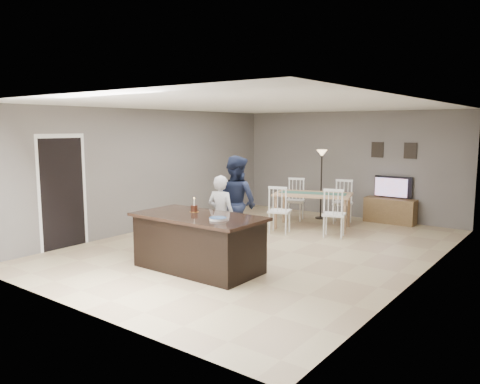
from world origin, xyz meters
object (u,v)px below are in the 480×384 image
Objects in this scene: birthday_cake at (194,208)px; plate_stack at (218,219)px; television at (392,187)px; tv_console at (390,211)px; dining_table at (313,199)px; kitchen_island at (198,242)px; woman at (221,215)px; man at (236,203)px; floor_lamp at (322,165)px.

birthday_cake is 0.90× the size of plate_stack.
television is 5.65m from birthday_cake.
tv_console is 0.51× the size of dining_table.
kitchen_island is at bearing 166.17° from plate_stack.
birthday_cake reaches higher than dining_table.
tv_console is 5.62m from birthday_cake.
kitchen_island is 1.79× the size of tv_console.
birthday_cake is (-1.45, -5.45, 0.09)m from television.
man is at bearing -99.76° from woman.
floor_lamp reaches higher than television.
television reaches higher than tv_console.
woman is 0.62× the size of dining_table.
birthday_cake is at bearing -105.11° from tv_console.
birthday_cake reaches higher than plate_stack.
floor_lamp is (-0.13, 4.16, 0.63)m from woman.
plate_stack is at bearing 125.53° from man.
tv_console is 2.07m from dining_table.
television is at bearing 75.08° from birthday_cake.
birthday_cake is 0.14× the size of floor_lamp.
man is 1.17m from birthday_cake.
woman reaches higher than plate_stack.
television reaches higher than kitchen_island.
television is 3.79× the size of birthday_cake.
television is at bearing 77.99° from kitchen_island.
floor_lamp is at bearing -162.70° from tv_console.
television is at bearing 83.25° from plate_stack.
floor_lamp is (-1.60, -0.57, 0.49)m from television.
television is 2.10m from dining_table.
woman reaches higher than tv_console.
plate_stack is (0.79, -1.04, 0.19)m from woman.
birthday_cake is (0.01, -1.16, 0.06)m from man.
tv_console is at bearing 90.00° from television.
birthday_cake is 4.90m from floor_lamp.
man reaches higher than television.
kitchen_island is 0.99m from woman.
dining_table is at bearing 86.69° from birthday_cake.
kitchen_island is 3.95m from dining_table.
kitchen_island is 8.91× the size of birthday_cake.
tv_console is at bearing 77.84° from kitchen_island.
tv_console is 1.98m from floor_lamp.
kitchen_island is at bearing 108.67° from man.
kitchen_island is at bearing -85.46° from floor_lamp.
birthday_cake reaches higher than kitchen_island.
man is 3.75m from floor_lamp.
floor_lamp reaches higher than plate_stack.
man reaches higher than woman.
man is at bearing -109.07° from tv_console.
man is (-0.26, 1.35, 0.44)m from kitchen_island.
woman is (-1.47, -4.73, -0.14)m from television.
dining_table is at bearing -127.33° from tv_console.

